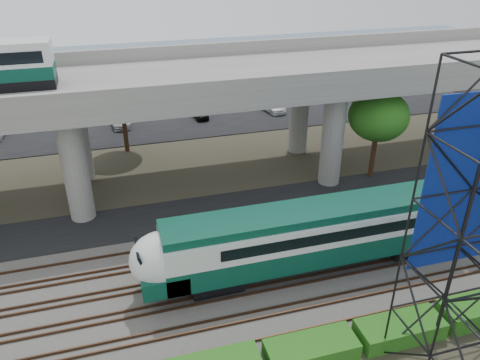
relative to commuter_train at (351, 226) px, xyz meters
name	(u,v)px	position (x,y,z in m)	size (l,w,h in m)	color
ground	(264,304)	(-6.24, -2.00, -2.88)	(140.00, 140.00, 0.00)	#474233
ballast_bed	(254,280)	(-6.24, 0.00, -2.78)	(90.00, 12.00, 0.20)	slate
service_road	(220,211)	(-6.24, 8.50, -2.84)	(90.00, 5.00, 0.08)	black
parking_lot	(173,111)	(-6.24, 32.00, -2.84)	(90.00, 18.00, 0.08)	black
harbor_water	(151,67)	(-6.24, 54.00, -2.87)	(140.00, 40.00, 0.03)	#466074
rail_tracks	(254,278)	(-6.24, 0.00, -2.60)	(90.00, 9.52, 0.16)	#472D1E
commuter_train	(351,226)	(0.00, 0.00, 0.00)	(29.30, 3.06, 4.30)	black
overpass	(186,88)	(-7.44, 14.00, 5.33)	(80.00, 12.00, 12.40)	#9E9B93
hedge_strip	(311,350)	(-5.23, -6.30, -2.32)	(34.60, 1.80, 1.20)	#1F6316
trees	(144,123)	(-10.91, 14.17, 2.69)	(40.94, 16.94, 7.69)	#382314
parked_cars	(189,106)	(-4.38, 31.36, -2.19)	(38.39, 9.80, 1.31)	silver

